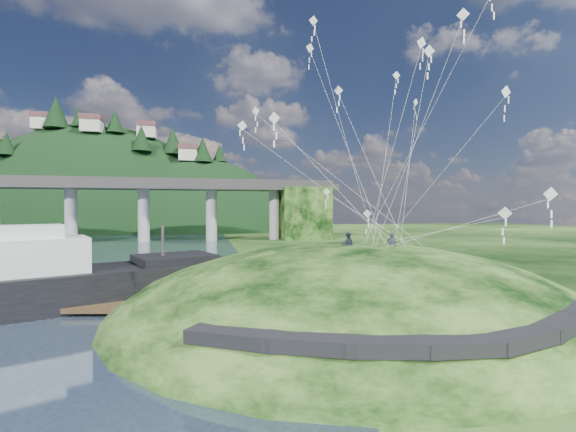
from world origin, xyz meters
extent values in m
plane|color=black|center=(0.00, 0.00, 0.00)|extent=(320.00, 320.00, 0.00)
ellipsoid|color=black|center=(8.00, 2.00, -1.50)|extent=(36.00, 32.00, 13.00)
cube|color=black|center=(-1.50, -8.00, 2.03)|extent=(4.32, 3.62, 0.71)
cube|color=black|center=(1.50, -9.65, 2.09)|extent=(4.10, 2.97, 0.61)
cube|color=black|center=(4.50, -10.65, 2.08)|extent=(3.85, 2.37, 0.62)
cube|color=black|center=(7.50, -11.10, 2.04)|extent=(3.62, 1.83, 0.66)
cube|color=black|center=(10.50, -10.90, 2.05)|extent=(3.82, 2.27, 0.68)
cube|color=black|center=(13.50, -9.95, 2.14)|extent=(4.11, 2.97, 0.71)
cylinder|color=#989690|center=(-32.00, 70.00, 6.50)|extent=(2.60, 2.60, 13.00)
cylinder|color=#989690|center=(-16.50, 70.00, 6.50)|extent=(2.60, 2.60, 13.00)
cylinder|color=#989690|center=(-1.00, 70.00, 6.50)|extent=(2.60, 2.60, 13.00)
cylinder|color=#989690|center=(14.50, 70.00, 6.50)|extent=(2.60, 2.60, 13.00)
cube|color=black|center=(22.00, 70.00, 6.50)|extent=(12.00, 11.00, 13.00)
ellipsoid|color=black|center=(-40.00, 126.00, -6.00)|extent=(96.00, 68.00, 88.00)
ellipsoid|color=black|center=(-5.00, 118.00, -10.00)|extent=(76.00, 56.00, 72.00)
cone|color=black|center=(-60.58, 106.17, 27.34)|extent=(5.29, 5.29, 6.96)
cone|color=black|center=(-49.87, 114.63, 39.23)|extent=(8.01, 8.01, 10.54)
cone|color=black|center=(-42.87, 114.06, 37.88)|extent=(4.97, 4.97, 6.54)
cone|color=black|center=(-31.40, 112.04, 36.68)|extent=(5.83, 5.83, 7.67)
cone|color=black|center=(-22.45, 107.08, 30.58)|extent=(6.47, 6.47, 8.51)
cone|color=black|center=(-13.22, 113.99, 31.23)|extent=(7.13, 7.13, 9.38)
cone|color=black|center=(-3.12, 109.03, 27.87)|extent=(6.56, 6.56, 8.63)
cone|color=black|center=(2.77, 114.63, 27.68)|extent=(4.88, 4.88, 6.42)
cube|color=beige|center=(-55.00, 118.00, 35.99)|extent=(6.00, 5.00, 4.00)
cube|color=#543031|center=(-55.00, 118.00, 38.69)|extent=(6.40, 5.40, 1.60)
cube|color=beige|center=(-38.00, 110.00, 34.28)|extent=(6.00, 5.00, 4.00)
cube|color=#543031|center=(-38.00, 110.00, 36.98)|extent=(6.40, 5.40, 1.60)
cube|color=beige|center=(-22.00, 116.00, 34.18)|extent=(6.00, 5.00, 4.00)
cube|color=#543031|center=(-22.00, 116.00, 36.88)|extent=(6.40, 5.40, 1.60)
cube|color=beige|center=(-8.00, 110.00, 25.88)|extent=(6.00, 5.00, 4.00)
cube|color=#543031|center=(-8.00, 110.00, 28.58)|extent=(6.40, 5.40, 1.60)
cube|color=black|center=(-12.31, 8.04, 1.41)|extent=(24.53, 15.20, 2.82)
cube|color=silver|center=(-15.31, 6.79, 3.91)|extent=(8.85, 7.33, 3.04)
cube|color=silver|center=(-15.31, 6.79, 5.75)|extent=(5.26, 4.68, 1.30)
cube|color=black|center=(-5.30, 10.97, 3.15)|extent=(8.10, 7.51, 0.65)
cylinder|color=#2D2B2B|center=(-6.30, 10.55, 4.56)|extent=(0.26, 0.26, 3.25)
cube|color=#342515|center=(-5.34, 4.11, 0.47)|extent=(14.87, 5.30, 0.37)
cylinder|color=#342515|center=(-11.51, 5.41, 0.21)|extent=(0.32, 0.32, 1.05)
cylinder|color=#342515|center=(-8.42, 4.76, 0.21)|extent=(0.32, 0.32, 1.05)
cylinder|color=#342515|center=(-5.34, 4.11, 0.21)|extent=(0.32, 0.32, 1.05)
cylinder|color=#342515|center=(-2.25, 3.46, 0.21)|extent=(0.32, 0.32, 1.05)
cylinder|color=#342515|center=(0.83, 2.81, 0.21)|extent=(0.32, 0.32, 1.05)
imported|color=#252932|center=(10.48, 0.62, 5.89)|extent=(0.85, 0.74, 1.95)
imported|color=#252932|center=(7.34, 1.19, 5.91)|extent=(1.09, 0.98, 1.84)
cube|color=silver|center=(9.91, 3.61, 7.22)|extent=(0.56, 0.43, 0.65)
cube|color=silver|center=(9.91, 3.61, 6.74)|extent=(0.09, 0.04, 0.39)
cube|color=silver|center=(9.91, 3.61, 6.27)|extent=(0.09, 0.04, 0.39)
cube|color=silver|center=(9.91, 3.61, 5.79)|extent=(0.09, 0.04, 0.39)
cube|color=silver|center=(13.06, 0.13, 18.90)|extent=(0.82, 0.25, 0.83)
cube|color=silver|center=(13.06, 0.13, 18.30)|extent=(0.11, 0.03, 0.49)
cube|color=silver|center=(13.06, 0.13, 17.71)|extent=(0.11, 0.03, 0.49)
cube|color=silver|center=(13.06, 0.13, 17.12)|extent=(0.11, 0.03, 0.49)
cube|color=silver|center=(5.21, 2.78, 21.51)|extent=(0.67, 0.21, 0.66)
cube|color=silver|center=(5.21, 2.78, 21.03)|extent=(0.09, 0.04, 0.39)
cube|color=silver|center=(5.21, 2.78, 20.56)|extent=(0.09, 0.04, 0.39)
cube|color=silver|center=(5.21, 2.78, 20.08)|extent=(0.09, 0.04, 0.39)
cube|color=silver|center=(8.87, 7.51, 18.02)|extent=(0.75, 0.41, 0.80)
cube|color=silver|center=(8.87, 7.51, 17.44)|extent=(0.11, 0.04, 0.48)
cube|color=silver|center=(8.87, 7.51, 16.86)|extent=(0.11, 0.04, 0.48)
cube|color=silver|center=(8.87, 7.51, 16.28)|extent=(0.11, 0.04, 0.48)
cube|color=silver|center=(7.08, 10.40, 22.77)|extent=(0.82, 0.29, 0.82)
cube|color=silver|center=(7.08, 10.40, 22.18)|extent=(0.10, 0.08, 0.49)
cube|color=silver|center=(7.08, 10.40, 21.58)|extent=(0.10, 0.08, 0.49)
cube|color=silver|center=(7.08, 10.40, 20.98)|extent=(0.10, 0.08, 0.49)
cube|color=silver|center=(17.95, -5.29, 8.48)|extent=(0.85, 0.28, 0.86)
cube|color=silver|center=(17.95, -5.29, 7.87)|extent=(0.11, 0.03, 0.50)
cube|color=silver|center=(17.95, -5.29, 7.26)|extent=(0.11, 0.03, 0.50)
cube|color=silver|center=(17.95, -5.29, 6.64)|extent=(0.11, 0.03, 0.50)
cube|color=silver|center=(1.79, 0.08, 13.53)|extent=(0.69, 0.47, 0.79)
cube|color=silver|center=(1.79, 0.08, 12.96)|extent=(0.10, 0.05, 0.46)
cube|color=silver|center=(1.79, 0.08, 12.40)|extent=(0.10, 0.05, 0.46)
cube|color=silver|center=(1.79, 0.08, 11.83)|extent=(0.10, 0.05, 0.46)
cube|color=silver|center=(8.69, 10.21, 9.23)|extent=(0.62, 0.36, 0.68)
cube|color=silver|center=(8.69, 10.21, 8.74)|extent=(0.09, 0.04, 0.40)
cube|color=silver|center=(8.69, 10.21, 8.26)|extent=(0.09, 0.04, 0.40)
cube|color=silver|center=(8.69, 10.21, 7.77)|extent=(0.09, 0.04, 0.40)
cube|color=silver|center=(13.44, -3.07, 19.96)|extent=(0.67, 0.46, 0.77)
cube|color=silver|center=(13.44, -3.07, 19.41)|extent=(0.10, 0.05, 0.45)
cube|color=silver|center=(13.44, -3.07, 18.86)|extent=(0.10, 0.05, 0.45)
cube|color=silver|center=(13.44, -3.07, 18.30)|extent=(0.10, 0.05, 0.45)
cube|color=silver|center=(1.68, 8.46, 16.05)|extent=(0.56, 0.59, 0.76)
cube|color=silver|center=(1.68, 8.46, 15.50)|extent=(0.10, 0.07, 0.45)
cube|color=silver|center=(1.68, 8.46, 14.95)|extent=(0.10, 0.07, 0.45)
cube|color=silver|center=(1.68, 8.46, 14.41)|extent=(0.10, 0.07, 0.45)
cube|color=silver|center=(14.01, -4.96, 19.59)|extent=(0.10, 0.03, 0.45)
cube|color=silver|center=(14.01, -4.96, 19.04)|extent=(0.10, 0.03, 0.45)
cube|color=silver|center=(17.03, 8.58, 17.76)|extent=(0.63, 0.33, 0.68)
cube|color=silver|center=(17.03, 8.58, 17.28)|extent=(0.08, 0.07, 0.40)
cube|color=silver|center=(17.03, 8.58, 16.80)|extent=(0.08, 0.07, 0.40)
cube|color=silver|center=(17.03, 8.58, 16.31)|extent=(0.08, 0.07, 0.40)
cube|color=silver|center=(-0.23, 0.94, 13.12)|extent=(0.67, 0.21, 0.66)
cube|color=silver|center=(-0.23, 0.94, 12.64)|extent=(0.08, 0.06, 0.39)
cube|color=silver|center=(-0.23, 0.94, 12.16)|extent=(0.08, 0.06, 0.39)
cube|color=silver|center=(-0.23, 0.94, 11.68)|extent=(0.08, 0.06, 0.39)
cube|color=silver|center=(12.10, -0.47, 19.15)|extent=(0.78, 0.24, 0.77)
cube|color=silver|center=(12.10, -0.47, 18.58)|extent=(0.10, 0.06, 0.46)
cube|color=silver|center=(12.10, -0.47, 18.02)|extent=(0.10, 0.06, 0.46)
cube|color=silver|center=(12.10, -0.47, 17.46)|extent=(0.10, 0.06, 0.46)
cube|color=silver|center=(15.31, -4.62, 7.31)|extent=(0.53, 0.66, 0.78)
cube|color=silver|center=(15.31, -4.62, 6.74)|extent=(0.10, 0.08, 0.47)
cube|color=silver|center=(15.31, -4.62, 6.18)|extent=(0.10, 0.08, 0.47)
cube|color=silver|center=(15.31, -4.62, 5.61)|extent=(0.10, 0.08, 0.47)
cube|color=silver|center=(13.65, 6.02, 19.21)|extent=(0.68, 0.15, 0.68)
cube|color=silver|center=(13.65, 6.02, 18.73)|extent=(0.09, 0.02, 0.40)
cube|color=silver|center=(13.65, 6.02, 18.24)|extent=(0.09, 0.02, 0.40)
cube|color=silver|center=(13.65, 6.02, 17.76)|extent=(0.09, 0.02, 0.40)
cube|color=silver|center=(14.69, -5.30, 14.48)|extent=(0.72, 0.14, 0.72)
cube|color=silver|center=(14.69, -5.30, 13.97)|extent=(0.09, 0.04, 0.42)
cube|color=silver|center=(14.69, -5.30, 13.46)|extent=(0.09, 0.04, 0.42)
cube|color=silver|center=(14.69, -5.30, 12.95)|extent=(0.09, 0.04, 0.42)
camera|label=1|loc=(-2.73, -24.81, 7.55)|focal=24.00mm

